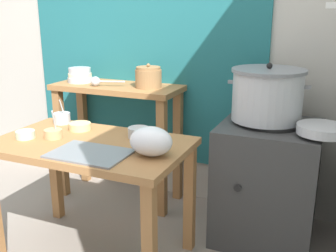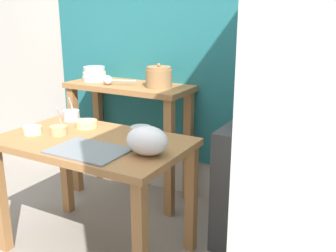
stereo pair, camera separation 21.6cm
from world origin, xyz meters
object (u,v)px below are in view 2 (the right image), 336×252
prep_table (93,157)px  serving_tray (88,151)px  wide_pan (327,134)px  clay_pot (159,77)px  prep_bowl_0 (86,123)px  prep_bowl_1 (71,115)px  back_shelf_table (130,113)px  ladle (109,80)px  prep_bowl_2 (33,130)px  bowl_stack_enamel (94,74)px  prep_bowl_3 (149,137)px  steamer_pot (274,97)px  prep_bowl_4 (59,130)px  plastic_bag (147,141)px  stove_block (273,186)px  prep_bowl_5 (141,131)px

prep_table → serving_tray: (0.11, -0.17, 0.12)m
serving_tray → wide_pan: bearing=30.4°
clay_pot → prep_bowl_0: 0.64m
prep_table → wide_pan: 1.30m
clay_pot → prep_bowl_1: 0.66m
back_shelf_table → ladle: (-0.11, -0.10, 0.26)m
prep_bowl_2 → prep_bowl_1: bearing=90.4°
bowl_stack_enamel → prep_bowl_3: (0.88, -0.62, -0.20)m
back_shelf_table → prep_bowl_0: 0.57m
clay_pot → steamer_pot: bearing=-7.4°
bowl_stack_enamel → prep_bowl_0: size_ratio=1.40×
serving_tray → prep_bowl_2: size_ratio=3.69×
bowl_stack_enamel → prep_bowl_4: bowl_stack_enamel is taller
prep_bowl_1 → serving_tray: bearing=-40.3°
plastic_bag → back_shelf_table: bearing=129.6°
prep_table → ladle: ladle is taller
prep_bowl_0 → prep_bowl_4: (-0.04, -0.20, 0.01)m
clay_pot → prep_bowl_2: 0.94m
prep_bowl_2 → prep_bowl_3: size_ratio=1.06×
clay_pot → serving_tray: (0.10, -0.91, -0.25)m
clay_pot → prep_bowl_0: size_ratio=1.39×
stove_block → bowl_stack_enamel: 1.58m
prep_table → prep_bowl_3: bearing=19.4°
prep_bowl_3 → bowl_stack_enamel: bearing=144.9°
prep_bowl_1 → prep_bowl_4: prep_bowl_4 is taller
back_shelf_table → plastic_bag: size_ratio=4.27×
steamer_pot → prep_bowl_0: 1.16m
prep_bowl_3 → prep_bowl_5: bearing=145.6°
steamer_pot → wide_pan: 0.40m
prep_bowl_4 → prep_bowl_5: size_ratio=1.41×
clay_pot → bowl_stack_enamel: size_ratio=0.99×
prep_bowl_1 → prep_bowl_5: size_ratio=1.34×
prep_bowl_4 → prep_bowl_1: bearing=118.6°
serving_tray → wide_pan: (1.08, 0.63, 0.08)m
ladle → wide_pan: 1.57m
prep_table → prep_bowl_0: size_ratio=8.15×
prep_bowl_0 → prep_bowl_3: (0.51, -0.06, 0.01)m
back_shelf_table → steamer_pot: bearing=-5.6°
plastic_bag → prep_bowl_0: 0.64m
bowl_stack_enamel → plastic_bag: bearing=-39.0°
bowl_stack_enamel → prep_bowl_2: 0.87m
serving_tray → prep_table: bearing=123.6°
prep_table → wide_pan: wide_pan is taller
wide_pan → prep_bowl_4: size_ratio=1.60×
steamer_pot → bowl_stack_enamel: 1.43m
prep_bowl_0 → prep_bowl_3: 0.51m
bowl_stack_enamel → prep_bowl_3: 1.10m
prep_bowl_4 → steamer_pot: bearing=30.8°
clay_pot → wide_pan: bearing=-13.1°
back_shelf_table → plastic_bag: (0.66, -0.80, 0.12)m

